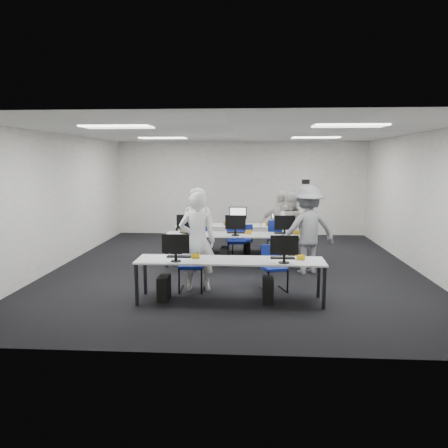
# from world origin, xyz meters

# --- Properties ---
(room) EXTENTS (9.00, 9.02, 3.00)m
(room) POSITION_xyz_m (0.00, 0.00, 1.50)
(room) COLOR black
(room) RESTS_ON ground
(ceiling_panels) EXTENTS (5.20, 4.60, 0.02)m
(ceiling_panels) POSITION_xyz_m (0.00, 0.00, 2.98)
(ceiling_panels) COLOR white
(ceiling_panels) RESTS_ON room
(desk_front) EXTENTS (3.20, 0.70, 0.73)m
(desk_front) POSITION_xyz_m (0.00, -2.40, 0.68)
(desk_front) COLOR silver
(desk_front) RESTS_ON ground
(desk_mid) EXTENTS (3.20, 0.70, 0.73)m
(desk_mid) POSITION_xyz_m (0.00, 0.20, 0.68)
(desk_mid) COLOR silver
(desk_mid) RESTS_ON ground
(desk_back) EXTENTS (3.20, 0.70, 0.73)m
(desk_back) POSITION_xyz_m (0.00, 1.60, 0.68)
(desk_back) COLOR silver
(desk_back) RESTS_ON ground
(equipment_front) EXTENTS (2.51, 0.41, 1.19)m
(equipment_front) POSITION_xyz_m (-0.19, -2.42, 0.36)
(equipment_front) COLOR #0C57A7
(equipment_front) RESTS_ON desk_front
(equipment_mid) EXTENTS (2.91, 0.41, 1.19)m
(equipment_mid) POSITION_xyz_m (-0.19, 0.18, 0.36)
(equipment_mid) COLOR white
(equipment_mid) RESTS_ON desk_mid
(equipment_back) EXTENTS (2.91, 0.41, 1.19)m
(equipment_back) POSITION_xyz_m (0.19, 1.62, 0.36)
(equipment_back) COLOR white
(equipment_back) RESTS_ON desk_back
(chair_0) EXTENTS (0.46, 0.50, 0.92)m
(chair_0) POSITION_xyz_m (-0.74, -1.81, 0.29)
(chair_0) COLOR navy
(chair_0) RESTS_ON ground
(chair_1) EXTENTS (0.53, 0.55, 0.84)m
(chair_1) POSITION_xyz_m (0.78, -1.73, 0.26)
(chair_1) COLOR navy
(chair_1) RESTS_ON ground
(chair_2) EXTENTS (0.56, 0.58, 0.86)m
(chair_2) POSITION_xyz_m (-0.93, 0.82, 0.27)
(chair_2) COLOR navy
(chair_2) RESTS_ON ground
(chair_3) EXTENTS (0.51, 0.55, 0.93)m
(chair_3) POSITION_xyz_m (-0.00, 0.66, 0.29)
(chair_3) COLOR navy
(chair_3) RESTS_ON ground
(chair_4) EXTENTS (0.52, 0.55, 0.87)m
(chair_4) POSITION_xyz_m (1.22, 0.80, 0.27)
(chair_4) COLOR navy
(chair_4) RESTS_ON ground
(chair_5) EXTENTS (0.54, 0.56, 0.83)m
(chair_5) POSITION_xyz_m (-0.95, 0.97, 0.26)
(chair_5) COLOR navy
(chair_5) RESTS_ON ground
(chair_6) EXTENTS (0.54, 0.56, 0.84)m
(chair_6) POSITION_xyz_m (0.14, 1.09, 0.27)
(chair_6) COLOR navy
(chair_6) RESTS_ON ground
(chair_7) EXTENTS (0.47, 0.51, 0.96)m
(chair_7) POSITION_xyz_m (0.99, 1.11, 0.30)
(chair_7) COLOR navy
(chair_7) RESTS_ON ground
(handbag) EXTENTS (0.38, 0.30, 0.27)m
(handbag) POSITION_xyz_m (-1.14, 0.20, 0.87)
(handbag) COLOR #93774C
(handbag) RESTS_ON desk_mid
(student_0) EXTENTS (0.71, 0.49, 1.85)m
(student_0) POSITION_xyz_m (-0.64, -1.76, 0.92)
(student_0) COLOR silver
(student_0) RESTS_ON ground
(student_1) EXTENTS (0.99, 0.89, 1.66)m
(student_1) POSITION_xyz_m (1.29, 0.76, 0.83)
(student_1) COLOR silver
(student_1) RESTS_ON ground
(student_2) EXTENTS (0.90, 0.64, 1.73)m
(student_2) POSITION_xyz_m (-0.99, 1.12, 0.87)
(student_2) COLOR silver
(student_2) RESTS_ON ground
(student_3) EXTENTS (1.01, 0.50, 1.67)m
(student_3) POSITION_xyz_m (1.06, 1.12, 0.83)
(student_3) COLOR silver
(student_3) RESTS_ON ground
(photographer) EXTENTS (1.36, 0.99, 1.89)m
(photographer) POSITION_xyz_m (1.56, -0.40, 0.94)
(photographer) COLOR gray
(photographer) RESTS_ON ground
(dslr_camera) EXTENTS (0.18, 0.21, 0.10)m
(dslr_camera) POSITION_xyz_m (1.51, -0.23, 1.95)
(dslr_camera) COLOR black
(dslr_camera) RESTS_ON photographer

